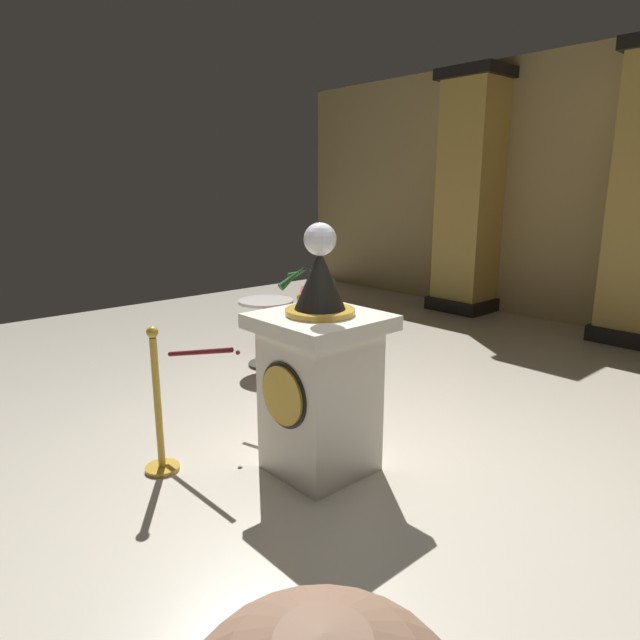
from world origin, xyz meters
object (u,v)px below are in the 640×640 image
(pedestal_clock, at_px, (320,377))
(cafe_table, at_px, (266,324))
(stanchion_near, at_px, (302,369))
(potted_palm_left, at_px, (308,321))
(cafe_chair_red, at_px, (294,327))
(stanchion_far, at_px, (159,422))

(pedestal_clock, distance_m, cafe_table, 2.41)
(stanchion_near, bearing_deg, potted_palm_left, 137.95)
(potted_palm_left, bearing_deg, pedestal_clock, -39.22)
(pedestal_clock, height_order, stanchion_near, pedestal_clock)
(stanchion_near, bearing_deg, cafe_chair_red, 146.08)
(potted_palm_left, bearing_deg, cafe_chair_red, -46.10)
(pedestal_clock, bearing_deg, cafe_table, 152.36)
(potted_palm_left, xyz_separation_m, cafe_table, (0.41, -0.96, 0.20))
(cafe_table, bearing_deg, stanchion_far, -54.53)
(stanchion_near, distance_m, potted_palm_left, 2.18)
(pedestal_clock, xyz_separation_m, stanchion_far, (-0.73, -0.85, -0.32))
(stanchion_far, bearing_deg, cafe_chair_red, 113.11)
(pedestal_clock, height_order, stanchion_far, pedestal_clock)
(stanchion_near, xyz_separation_m, cafe_table, (-1.21, 0.50, 0.10))
(pedestal_clock, xyz_separation_m, cafe_chair_red, (-1.52, 1.02, -0.11))
(pedestal_clock, relative_size, cafe_chair_red, 1.81)
(potted_palm_left, relative_size, cafe_chair_red, 1.08)
(pedestal_clock, distance_m, potted_palm_left, 3.30)
(pedestal_clock, bearing_deg, potted_palm_left, 140.78)
(pedestal_clock, distance_m, cafe_chair_red, 1.84)
(potted_palm_left, relative_size, cafe_table, 1.39)
(stanchion_near, distance_m, cafe_chair_red, 0.76)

